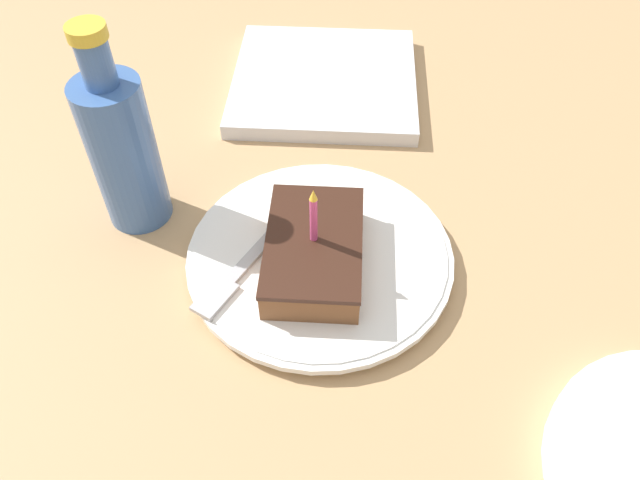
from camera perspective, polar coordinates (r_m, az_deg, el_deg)
The scene contains 6 objects.
ground_plane at distance 0.64m, azimuth -2.48°, elevation -4.16°, with size 2.40×2.40×0.04m.
plate at distance 0.62m, azimuth -0.00°, elevation -1.57°, with size 0.27×0.27×0.02m.
cake_slice at distance 0.59m, azimuth -0.56°, elevation -1.06°, with size 0.09×0.14×0.10m.
fork at distance 0.61m, azimuth -6.58°, elevation -1.91°, with size 0.10×0.16×0.00m.
bottle at distance 0.65m, azimuth -17.62°, elevation 7.97°, with size 0.07×0.07×0.22m.
marble_board at distance 0.85m, azimuth 0.41°, elevation 14.34°, with size 0.24×0.23×0.02m.
Camera 1 is at (-0.05, 0.39, 0.49)m, focal length 35.00 mm.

